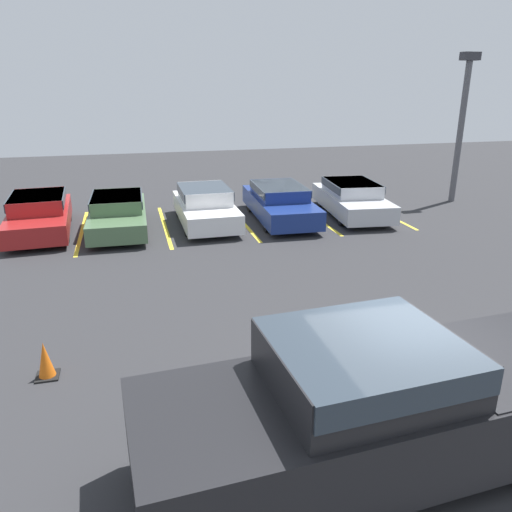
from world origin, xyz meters
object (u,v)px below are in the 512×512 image
parked_sedan_d (279,201)px  traffic_cone (45,361)px  parked_sedan_a (39,213)px  parked_sedan_e (352,197)px  light_post (462,119)px  wheel_stop_curb (206,200)px  pickup_truck (384,403)px  parked_sedan_c (205,205)px  parked_sedan_b (118,212)px

parked_sedan_d → traffic_cone: (-6.67, -8.64, -0.36)m
parked_sedan_a → parked_sedan_d: bearing=83.9°
parked_sedan_a → parked_sedan_e: 10.72m
light_post → traffic_cone: light_post is taller
wheel_stop_curb → parked_sedan_a: bearing=-152.2°
pickup_truck → parked_sedan_c: (-0.35, 11.91, -0.26)m
pickup_truck → parked_sedan_e: pickup_truck is taller
parked_sedan_d → traffic_cone: 10.92m
parked_sedan_d → wheel_stop_curb: parked_sedan_d is taller
parked_sedan_b → pickup_truck: bearing=16.4°
parked_sedan_c → wheel_stop_curb: parked_sedan_c is taller
parked_sedan_b → light_post: light_post is taller
pickup_truck → traffic_cone: size_ratio=9.73×
pickup_truck → parked_sedan_c: bearing=88.1°
light_post → parked_sedan_e: bearing=-168.4°
parked_sedan_a → parked_sedan_c: (5.33, -0.31, 0.02)m
parked_sedan_e → traffic_cone: size_ratio=7.33×
parked_sedan_e → wheel_stop_curb: size_ratio=2.54×
parked_sedan_d → traffic_cone: bearing=-35.3°
light_post → traffic_cone: 17.55m
wheel_stop_curb → parked_sedan_d: bearing=-58.6°
parked_sedan_e → pickup_truck: bearing=-17.2°
parked_sedan_d → light_post: light_post is taller
parked_sedan_d → light_post: bearing=99.7°
parked_sedan_a → light_post: size_ratio=0.81×
parked_sedan_c → light_post: size_ratio=0.76×
parked_sedan_c → parked_sedan_b: bearing=-90.4°
parked_sedan_c → light_post: 10.69m
pickup_truck → parked_sedan_b: 12.35m
parked_sedan_c → traffic_cone: (-4.04, -8.69, -0.38)m
parked_sedan_a → parked_sedan_d: size_ratio=0.96×
pickup_truck → parked_sedan_b: size_ratio=1.36×
parked_sedan_b → parked_sedan_d: (5.52, -0.06, 0.04)m
parked_sedan_a → parked_sedan_c: bearing=83.2°
parked_sedan_b → parked_sedan_d: size_ratio=0.95×
parked_sedan_a → parked_sedan_b: parked_sedan_a is taller
parked_sedan_d → pickup_truck: bearing=-8.5°
parked_sedan_d → parked_sedan_b: bearing=-88.2°
light_post → wheel_stop_curb: size_ratio=3.10×
traffic_cone → wheel_stop_curb: traffic_cone is taller
pickup_truck → parked_sedan_e: size_ratio=1.33×
parked_sedan_b → traffic_cone: (-1.15, -8.70, -0.32)m
parked_sedan_a → parked_sedan_e: (10.72, -0.39, -0.00)m
parked_sedan_a → parked_sedan_d: (7.97, -0.37, 0.00)m
pickup_truck → wheel_stop_curb: 15.33m
parked_sedan_c → traffic_cone: bearing=-25.2°
parked_sedan_c → light_post: (10.33, 0.94, 2.58)m
parked_sedan_e → parked_sedan_b: bearing=-84.7°
parked_sedan_c → wheel_stop_curb: (0.53, 3.40, -0.61)m
parked_sedan_c → parked_sedan_d: bearing=88.5°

